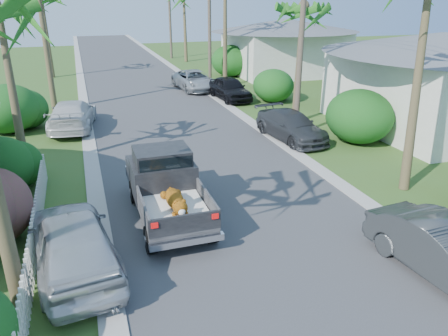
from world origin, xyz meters
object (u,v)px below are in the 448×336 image
object	(u,v)px
parked_car_rm	(291,126)
utility_pole_d	(170,14)
house_right_near	(437,85)
parked_car_lf	(72,115)
palm_r_b	(302,7)
parked_car_rd	(194,80)
pickup_truck	(165,183)
parked_car_rf	(230,89)
house_right_far	(284,49)
utility_pole_c	(209,22)
utility_pole_b	(301,39)
parked_car_rn	(446,252)
parked_car_ln	(73,243)

from	to	relation	value
parked_car_rm	utility_pole_d	bearing A→B (deg)	81.97
parked_car_rm	house_right_near	bearing A→B (deg)	-9.37
parked_car_lf	palm_r_b	size ratio (longest dim) A/B	0.71
parked_car_rm	parked_car_rd	distance (m)	13.01
pickup_truck	parked_car_rf	size ratio (longest dim) A/B	1.18
parked_car_rm	parked_car_rd	xyz separation A→B (m)	(-1.40, 12.94, 0.03)
house_right_far	utility_pole_c	size ratio (longest dim) A/B	1.00
pickup_truck	house_right_far	world-z (taller)	house_right_far
pickup_truck	utility_pole_b	distance (m)	10.64
parked_car_rm	house_right_far	size ratio (longest dim) A/B	0.50
parked_car_rm	parked_car_rf	distance (m)	9.06
parked_car_rf	parked_car_rd	distance (m)	4.12
parked_car_rn	parked_car_rm	world-z (taller)	parked_car_rn
parked_car_rn	house_right_near	distance (m)	14.43
house_right_far	utility_pole_c	distance (m)	8.06
parked_car_rn	parked_car_rd	bearing A→B (deg)	84.17
parked_car_ln	parked_car_rf	bearing A→B (deg)	-128.24
parked_car_ln	utility_pole_c	bearing A→B (deg)	-122.05
parked_car_rf	parked_car_ln	size ratio (longest dim) A/B	0.92
pickup_truck	parked_car_rn	bearing A→B (deg)	-43.83
parked_car_ln	utility_pole_d	xyz separation A→B (m)	(10.60, 38.75, 3.79)
parked_car_lf	house_right_near	bearing A→B (deg)	170.38
house_right_far	utility_pole_b	distance (m)	18.71
palm_r_b	utility_pole_b	distance (m)	2.61
parked_car_rf	parked_car_rd	world-z (taller)	parked_car_rf
parked_car_lf	house_right_far	size ratio (longest dim) A/B	0.57
parked_car_rm	utility_pole_b	bearing A→B (deg)	40.68
house_right_far	parked_car_rm	bearing A→B (deg)	-114.37
house_right_near	utility_pole_b	world-z (taller)	utility_pole_b
utility_pole_d	house_right_far	bearing A→B (deg)	-60.35
parked_car_rf	utility_pole_b	distance (m)	9.26
palm_r_b	utility_pole_b	size ratio (longest dim) A/B	0.80
parked_car_rn	parked_car_ln	distance (m)	9.14
utility_pole_d	parked_car_rd	bearing A→B (deg)	-96.44
parked_car_ln	parked_car_lf	xyz separation A→B (m)	(0.06, 13.23, -0.07)
parked_car_rn	parked_car_rf	distance (m)	20.30
parked_car_lf	utility_pole_b	distance (m)	12.09
parked_car_rn	utility_pole_d	distance (m)	42.08
parked_car_rd	palm_r_b	xyz separation A→B (m)	(3.00, -10.28, 5.26)
utility_pole_d	parked_car_rf	bearing A→B (deg)	-91.59
parked_car_ln	house_right_far	distance (m)	31.44
parked_car_rm	house_right_near	size ratio (longest dim) A/B	0.50
palm_r_b	house_right_far	xyz separation A→B (m)	(6.40, 15.00, -3.83)
parked_car_rd	palm_r_b	size ratio (longest dim) A/B	0.69
house_right_far	utility_pole_d	world-z (taller)	utility_pole_d
palm_r_b	parked_car_rn	bearing A→B (deg)	-102.22
utility_pole_c	pickup_truck	bearing A→B (deg)	-110.13
pickup_truck	parked_car_rm	bearing A→B (deg)	37.99
utility_pole_c	house_right_far	bearing A→B (deg)	15.12
parked_car_rf	parked_car_rd	bearing A→B (deg)	106.13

